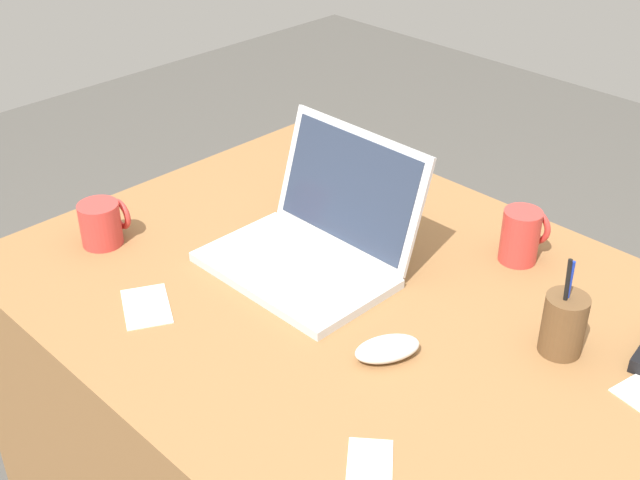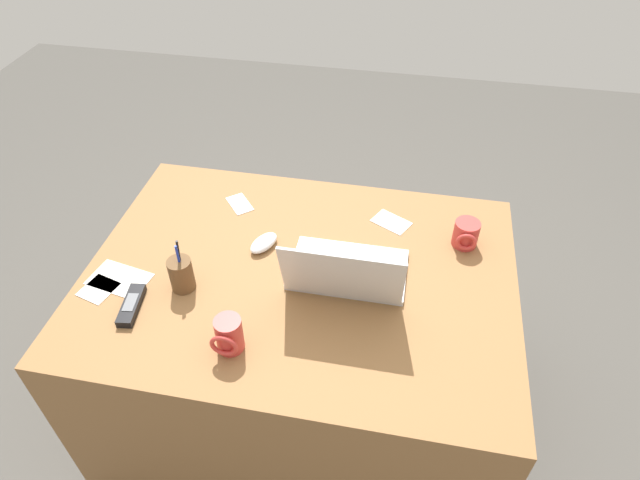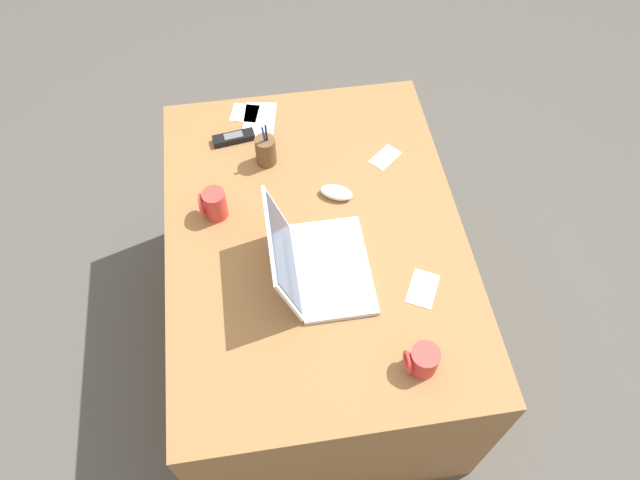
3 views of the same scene
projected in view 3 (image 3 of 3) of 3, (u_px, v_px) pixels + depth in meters
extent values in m
plane|color=#4C4944|center=(316.00, 332.00, 2.52)|extent=(6.00, 6.00, 0.00)
cube|color=olive|center=(316.00, 289.00, 2.21)|extent=(1.30, 0.95, 0.73)
cube|color=silver|center=(333.00, 268.00, 1.82)|extent=(0.35, 0.22, 0.02)
cube|color=silver|center=(326.00, 267.00, 1.81)|extent=(0.29, 0.11, 0.00)
cube|color=silver|center=(355.00, 263.00, 1.82)|extent=(0.10, 0.05, 0.00)
cube|color=silver|center=(283.00, 253.00, 1.71)|extent=(0.34, 0.07, 0.22)
cube|color=#283347|center=(284.00, 253.00, 1.71)|extent=(0.31, 0.06, 0.19)
ellipsoid|color=white|center=(336.00, 192.00, 1.98)|extent=(0.10, 0.12, 0.03)
cylinder|color=#C63833|center=(424.00, 360.00, 1.62)|extent=(0.08, 0.08, 0.09)
torus|color=#C63833|center=(408.00, 362.00, 1.61)|extent=(0.06, 0.01, 0.06)
cylinder|color=#C63833|center=(215.00, 204.00, 1.90)|extent=(0.07, 0.07, 0.11)
torus|color=#C63833|center=(202.00, 205.00, 1.90)|extent=(0.08, 0.01, 0.08)
cube|color=black|center=(234.00, 138.00, 2.12)|extent=(0.06, 0.15, 0.02)
cube|color=#595B60|center=(233.00, 135.00, 2.11)|extent=(0.04, 0.07, 0.00)
cylinder|color=brown|center=(266.00, 151.00, 2.03)|extent=(0.07, 0.07, 0.11)
cylinder|color=#1933B2|center=(265.00, 143.00, 1.99)|extent=(0.01, 0.02, 0.15)
cylinder|color=black|center=(267.00, 141.00, 1.99)|extent=(0.02, 0.01, 0.16)
cube|color=white|center=(423.00, 289.00, 1.79)|extent=(0.14, 0.13, 0.00)
cube|color=white|center=(385.00, 157.00, 2.08)|extent=(0.12, 0.12, 0.00)
cube|color=white|center=(259.00, 120.00, 2.18)|extent=(0.19, 0.14, 0.00)
cube|color=white|center=(245.00, 113.00, 2.20)|extent=(0.11, 0.12, 0.00)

